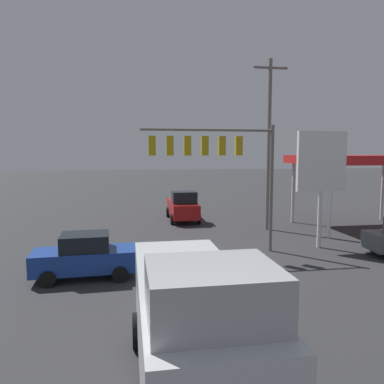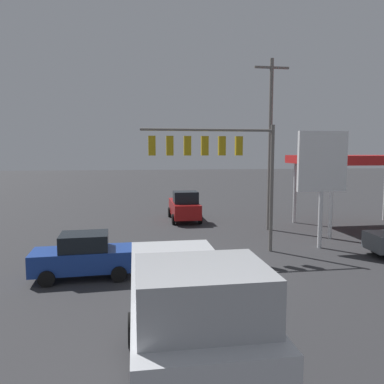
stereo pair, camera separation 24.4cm
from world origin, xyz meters
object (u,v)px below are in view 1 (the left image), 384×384
Objects in this scene: traffic_signal_assembly at (215,154)px; utility_pole at (269,142)px; pickup_parked at (183,207)px; sedan_far at (85,256)px; price_sign at (321,165)px; delivery_truck at (193,324)px.

utility_pole reaches higher than traffic_signal_assembly.
traffic_signal_assembly is at bearing 47.44° from utility_pole.
traffic_signal_assembly is at bearing 2.14° from pickup_parked.
pickup_parked is 1.16× the size of sedan_far.
sedan_far is (6.02, 12.84, -0.16)m from pickup_parked.
pickup_parked is (6.48, -9.63, -3.56)m from price_sign.
traffic_signal_assembly is at bearing 2.27° from price_sign.
utility_pole reaches higher than price_sign.
price_sign is 1.26× the size of pickup_parked.
pickup_parked is 0.76× the size of delivery_truck.
traffic_signal_assembly is 1.37× the size of pickup_parked.
pickup_parked reaches higher than sedan_far.
pickup_parked is at bearing -88.01° from traffic_signal_assembly.
price_sign is at bearing 141.65° from delivery_truck.
utility_pole is 19.40m from delivery_truck.
price_sign is (-6.14, -0.24, -0.63)m from traffic_signal_assembly.
delivery_truck is at bearing 64.51° from utility_pole.
price_sign is 0.96× the size of delivery_truck.
price_sign is at bearing -177.73° from traffic_signal_assembly.
traffic_signal_assembly is 0.61× the size of utility_pole.
utility_pole is 1.71× the size of delivery_truck.
pickup_parked is (5.37, -4.40, -5.01)m from utility_pole.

